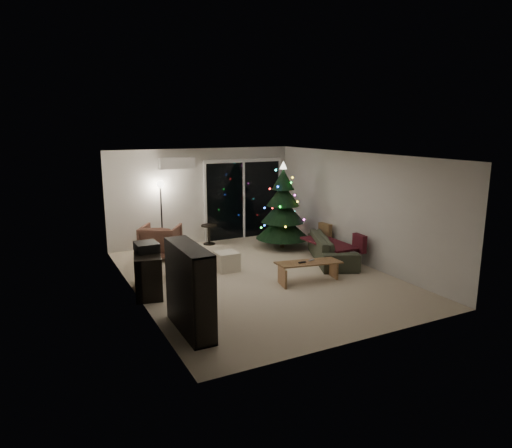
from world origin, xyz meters
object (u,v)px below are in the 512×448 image
Objects in this scene: bookshelf at (179,290)px; coffee_table at (308,271)px; media_cabinet at (148,271)px; sofa at (332,248)px; christmas_tree at (283,205)px; armchair at (161,241)px.

bookshelf is 1.05× the size of coffee_table.
sofa is at bearing 13.25° from media_cabinet.
bookshelf reaches higher than media_cabinet.
christmas_tree reaches higher than sofa.
armchair is 0.69× the size of coffee_table.
coffee_table is at bearing -3.91° from media_cabinet.
media_cabinet reaches higher than coffee_table.
bookshelf reaches higher than armchair.
armchair is at bearing 83.16° from sofa.
armchair is at bearing 137.15° from coffee_table.
bookshelf is at bearing 139.13° from sofa.
bookshelf is at bearing -137.12° from christmas_tree.
armchair is (0.83, 2.13, 0.00)m from media_cabinet.
bookshelf is 5.31m from christmas_tree.
christmas_tree reaches higher than coffee_table.
armchair is 0.43× the size of sofa.
bookshelf is 0.66× the size of sofa.
sofa reaches higher than coffee_table.
media_cabinet is at bearing 174.94° from coffee_table.
media_cabinet is 0.99× the size of coffee_table.
armchair is 3.72m from coffee_table.
coffee_table is 2.80m from christmas_tree.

